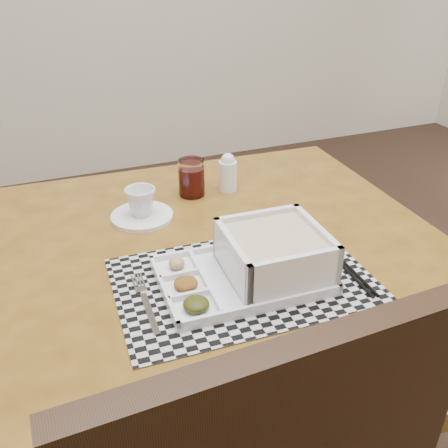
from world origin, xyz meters
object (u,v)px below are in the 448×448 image
(serving_tray, at_px, (266,261))
(juice_glass, at_px, (192,179))
(cup, at_px, (141,202))
(creamer_bottle, at_px, (228,173))
(dining_table, at_px, (221,282))

(serving_tray, relative_size, juice_glass, 3.36)
(serving_tray, xyz_separation_m, juice_glass, (-0.01, 0.41, 0.00))
(cup, bearing_deg, juice_glass, 34.99)
(juice_glass, xyz_separation_m, creamer_bottle, (0.10, -0.01, 0.00))
(creamer_bottle, bearing_deg, serving_tray, -102.09)
(juice_glass, bearing_deg, creamer_bottle, -4.01)
(cup, height_order, creamer_bottle, creamer_bottle)
(creamer_bottle, bearing_deg, dining_table, -114.72)
(cup, xyz_separation_m, juice_glass, (0.15, 0.08, 0.00))
(dining_table, height_order, juice_glass, juice_glass)
(dining_table, relative_size, cup, 14.38)
(dining_table, bearing_deg, serving_tray, -70.36)
(juice_glass, bearing_deg, cup, -153.46)
(cup, height_order, juice_glass, juice_glass)
(dining_table, height_order, serving_tray, serving_tray)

